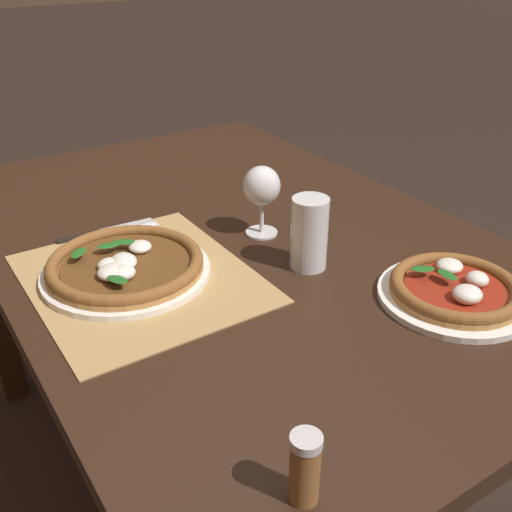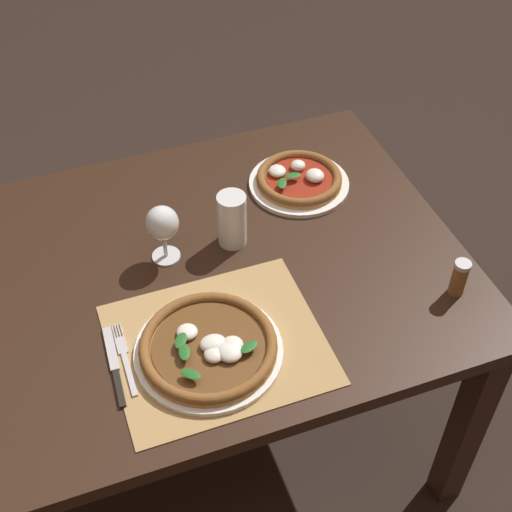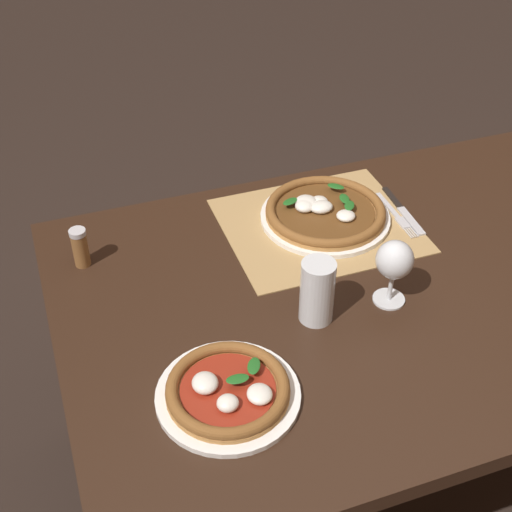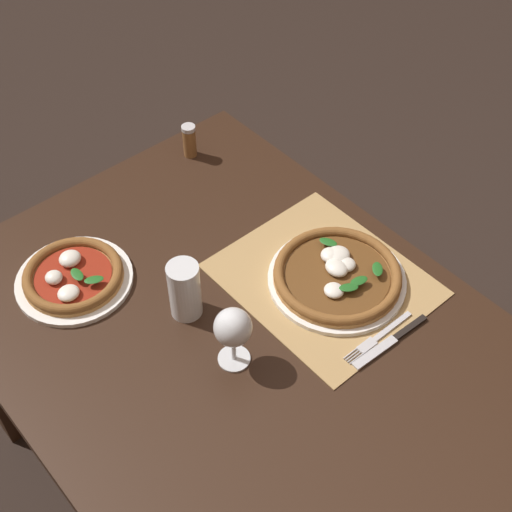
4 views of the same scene
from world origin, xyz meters
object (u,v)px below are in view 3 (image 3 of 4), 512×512
Objects in this scene: pint_glass at (317,292)px; pizza_far at (228,391)px; wine_glass at (394,262)px; pepper_shaker at (80,247)px; pizza_near at (325,212)px; knife at (403,211)px; fork at (396,215)px.

pizza_far is at bearing 31.39° from pint_glass.
wine_glass is 1.60× the size of pepper_shaker.
pizza_near reaches higher than knife.
pizza_far is at bearing 35.81° from fork.
pepper_shaker is (0.43, -0.34, -0.02)m from pint_glass.
wine_glass is at bearing 178.72° from pint_glass.
pepper_shaker is at bearing -29.75° from wine_glass.
pint_glass is at bearing 141.77° from pepper_shaker.
wine_glass reaches higher than fork.
pizza_near is 2.08× the size of wine_glass.
pepper_shaker is (0.61, -0.35, -0.06)m from wine_glass.
pint_glass reaches higher than pizza_near.
wine_glass is at bearing 58.93° from fork.
knife is at bearing 175.52° from pepper_shaker.
pizza_near is at bearing -116.92° from pint_glass.
pizza_near is 3.32× the size of pepper_shaker.
pizza_near is 0.18m from fork.
pizza_far is 1.36× the size of fork.
fork is (-0.58, -0.42, -0.01)m from pizza_far.
pizza_near is 1.18× the size of pizza_far.
wine_glass reaches higher than pint_glass.
fork is at bearing -144.19° from pizza_far.
pizza_far is 0.29m from pint_glass.
pepper_shaker is (0.79, -0.06, 0.04)m from knife.
pizza_far reaches higher than fork.
pint_glass is 0.43m from fork.
knife is at bearing -156.05° from fork.
wine_glass is 0.70m from pepper_shaker.
fork is 0.93× the size of knife.
pizza_near is 1.61× the size of fork.
pepper_shaker reaches higher than pizza_far.
pepper_shaker reaches higher than fork.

